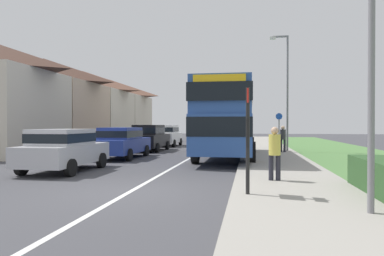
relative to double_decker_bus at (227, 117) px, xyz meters
The scene contains 15 objects.
ground_plane 10.01m from the double_decker_bus, 101.22° to the right, with size 120.00×120.00×0.00m, color #424247.
lane_marking_centre 3.27m from the double_decker_bus, 140.14° to the right, with size 0.14×60.00×0.01m, color silver.
pavement_near_side 4.74m from the double_decker_bus, 57.37° to the right, with size 3.20×68.00×0.12m, color #9E998E.
double_decker_bus is the anchor object (origin of this frame).
parked_car_silver 8.47m from the double_decker_bus, 132.34° to the right, with size 2.00×3.99×1.57m.
parked_car_blue 5.59m from the double_decker_bus, 169.87° to the right, with size 1.92×4.45×1.59m.
parked_car_black 6.96m from the double_decker_bus, 141.92° to the left, with size 1.92×4.40×1.72m.
parked_car_white 10.89m from the double_decker_bus, 120.27° to the left, with size 1.94×4.17×1.69m.
pedestrian_at_stop 8.11m from the double_decker_bus, 76.61° to the right, with size 0.34×0.34×1.67m.
pedestrian_walking_away 4.57m from the double_decker_bus, 45.61° to the left, with size 0.34×0.34×1.67m.
bus_stop_sign 10.05m from the double_decker_bus, 83.71° to the right, with size 0.09×0.52×2.60m.
cycle_route_sign 7.10m from the double_decker_bus, 63.81° to the left, with size 0.44×0.08×2.52m.
street_lamp_near 11.96m from the double_decker_bus, 74.25° to the right, with size 1.14×0.20×6.66m.
street_lamp_mid 5.64m from the double_decker_bus, 50.77° to the left, with size 1.14×0.20×7.22m.
house_terrace_far_side 16.82m from the double_decker_bus, 147.13° to the left, with size 7.96×24.91×6.70m.
Camera 1 is at (3.04, -8.64, 1.73)m, focal length 32.93 mm.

